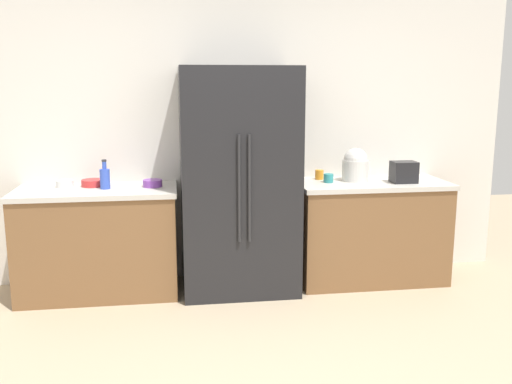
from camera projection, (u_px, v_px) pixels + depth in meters
kitchen_back_panel at (229, 116)px, 5.00m from camera, size 5.08×0.10×2.92m
counter_left at (99, 242)px, 4.68m from camera, size 1.31×0.65×0.90m
counter_right at (370, 231)px, 5.01m from camera, size 1.32×0.65×0.90m
refrigerator at (239, 181)px, 4.71m from camera, size 0.96×0.72×1.88m
toaster at (404, 172)px, 4.86m from camera, size 0.21×0.16×0.18m
rice_cooker at (355, 165)px, 4.94m from camera, size 0.23×0.23×0.29m
bottle_a at (105, 178)px, 4.57m from camera, size 0.08×0.08×0.24m
cup_a at (328, 178)px, 4.88m from camera, size 0.09×0.09×0.07m
cup_b at (319, 175)px, 5.03m from camera, size 0.08×0.08×0.08m
bowl_a at (153, 183)px, 4.68m from camera, size 0.16×0.16×0.06m
bowl_b at (93, 183)px, 4.70m from camera, size 0.19×0.19×0.06m
bowl_c at (65, 184)px, 4.66m from camera, size 0.14×0.14×0.06m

